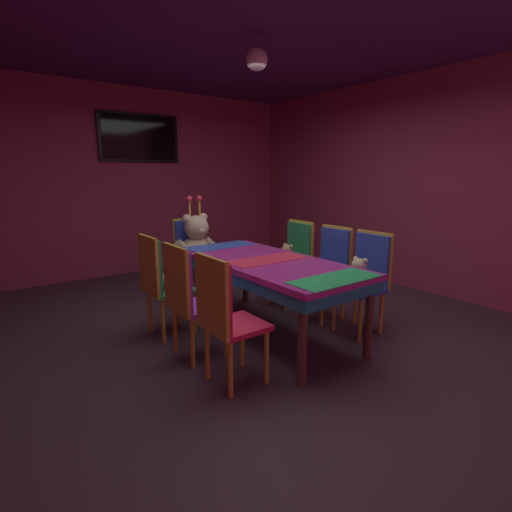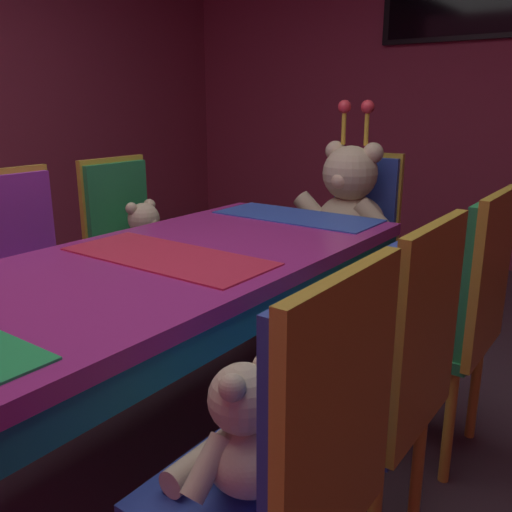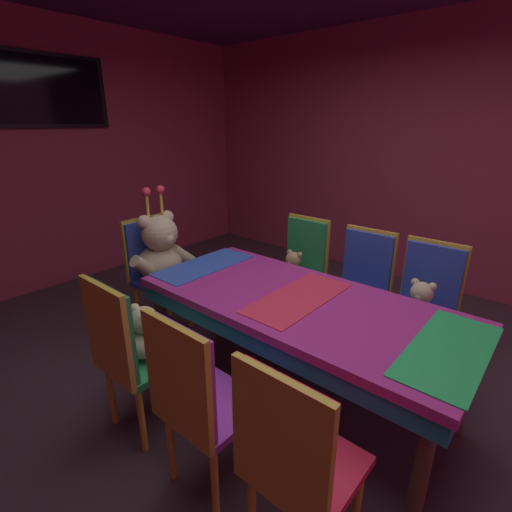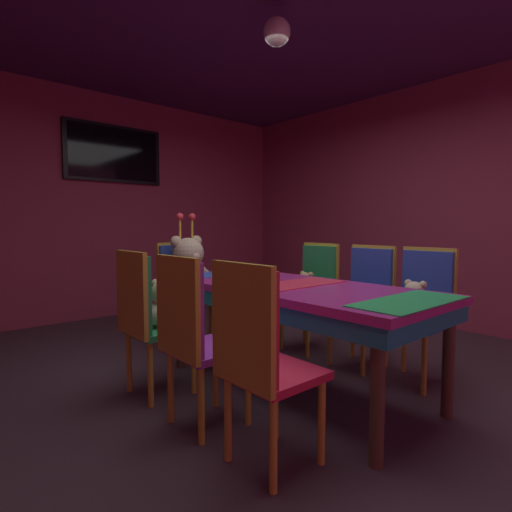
# 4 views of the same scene
# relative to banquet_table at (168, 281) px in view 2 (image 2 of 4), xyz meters

# --- Properties ---
(ground_plane) EXTENTS (7.90, 7.90, 0.00)m
(ground_plane) POSITION_rel_banquet_table_xyz_m (0.00, 0.00, -0.65)
(ground_plane) COLOR #3F2D38
(wall_back) EXTENTS (5.20, 0.12, 2.80)m
(wall_back) POSITION_rel_banquet_table_xyz_m (0.00, 3.20, 0.75)
(wall_back) COLOR #99334C
(wall_back) RESTS_ON ground_plane
(banquet_table) EXTENTS (0.90, 2.02, 0.75)m
(banquet_table) POSITION_rel_banquet_table_xyz_m (0.00, 0.00, 0.00)
(banquet_table) COLOR #B22D8C
(banquet_table) RESTS_ON ground_plane
(chair_left_1) EXTENTS (0.42, 0.41, 0.98)m
(chair_left_1) POSITION_rel_banquet_table_xyz_m (-0.87, -0.03, -0.05)
(chair_left_1) COLOR purple
(chair_left_1) RESTS_ON ground_plane
(chair_left_2) EXTENTS (0.42, 0.41, 0.98)m
(chair_left_2) POSITION_rel_banquet_table_xyz_m (-0.86, 0.55, -0.05)
(chair_left_2) COLOR #268C4C
(chair_left_2) RESTS_ON ground_plane
(teddy_left_2) EXTENTS (0.26, 0.34, 0.32)m
(teddy_left_2) POSITION_rel_banquet_table_xyz_m (-0.72, 0.55, -0.06)
(teddy_left_2) COLOR beige
(teddy_left_2) RESTS_ON chair_left_2
(chair_right_0) EXTENTS (0.42, 0.41, 0.98)m
(chair_right_0) POSITION_rel_banquet_table_xyz_m (0.85, -0.50, -0.05)
(chair_right_0) COLOR #2D47B2
(chair_right_0) RESTS_ON ground_plane
(teddy_right_0) EXTENTS (0.24, 0.32, 0.30)m
(teddy_right_0) POSITION_rel_banquet_table_xyz_m (0.71, -0.50, -0.07)
(teddy_right_0) COLOR beige
(teddy_right_0) RESTS_ON chair_right_0
(chair_right_1) EXTENTS (0.42, 0.41, 0.98)m
(chair_right_1) POSITION_rel_banquet_table_xyz_m (0.85, -0.03, -0.05)
(chair_right_1) COLOR #2D47B2
(chair_right_1) RESTS_ON ground_plane
(chair_right_2) EXTENTS (0.42, 0.41, 0.98)m
(chair_right_2) POSITION_rel_banquet_table_xyz_m (0.86, 0.55, -0.05)
(chair_right_2) COLOR #268C4C
(chair_right_2) RESTS_ON ground_plane
(teddy_right_2) EXTENTS (0.22, 0.29, 0.27)m
(teddy_right_2) POSITION_rel_banquet_table_xyz_m (0.72, 0.55, -0.08)
(teddy_right_2) COLOR tan
(teddy_right_2) RESTS_ON chair_right_2
(throne_chair) EXTENTS (0.41, 0.42, 0.98)m
(throne_chair) POSITION_rel_banquet_table_xyz_m (0.00, 1.54, -0.05)
(throne_chair) COLOR #2D47B2
(throne_chair) RESTS_ON ground_plane
(king_teddy_bear) EXTENTS (0.63, 0.49, 0.81)m
(king_teddy_bear) POSITION_rel_banquet_table_xyz_m (0.00, 1.38, 0.07)
(king_teddy_bear) COLOR beige
(king_teddy_bear) RESTS_ON throne_chair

